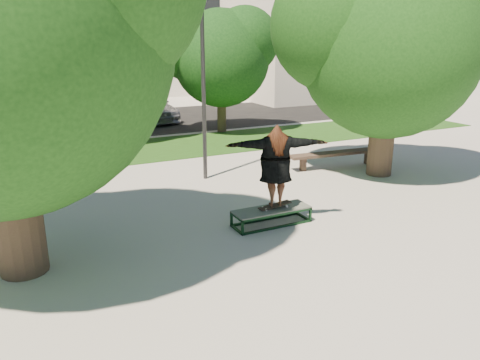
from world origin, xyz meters
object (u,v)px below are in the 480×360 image
car_grey (58,114)px  car_dark (68,115)px  grind_box (271,216)px  bench (337,154)px  car_silver_b (148,107)px  lamppost (203,72)px  tree_right (386,37)px  car_silver_a (8,114)px

car_grey → car_dark: bearing=-88.4°
grind_box → bench: 5.53m
bench → car_silver_b: size_ratio=0.72×
lamppost → car_dark: size_ratio=1.27×
car_dark → car_grey: car_dark is taller
tree_right → car_silver_a: size_ratio=1.48×
car_silver_a → car_grey: size_ratio=0.93×
car_silver_a → car_silver_b: car_silver_a is taller
grind_box → car_silver_a: (-5.05, 15.27, 0.56)m
lamppost → grind_box: 5.02m
car_silver_a → car_dark: bearing=-38.1°
grind_box → car_dark: car_dark is taller
grind_box → bench: (4.40, 3.34, 0.24)m
car_grey → car_silver_a: bearing=158.0°
bench → car_silver_b: 12.22m
car_silver_a → car_grey: 2.16m
car_grey → car_silver_b: car_silver_b is taller
grind_box → car_silver_a: 16.10m
lamppost → car_silver_b: lamppost is taller
car_silver_a → grind_box: bearing=-72.6°
car_silver_a → car_dark: size_ratio=0.92×
tree_right → car_silver_b: tree_right is taller
bench → car_grey: 13.64m
tree_right → grind_box: size_ratio=3.62×
grind_box → car_grey: size_ratio=0.38×
car_dark → bench: bearing=-48.0°
bench → car_silver_b: (-2.91, 11.87, 0.25)m
lamppost → car_silver_b: (1.43, 11.15, -2.47)m
lamppost → car_silver_a: bearing=114.5°
bench → car_grey: size_ratio=0.71×
tree_right → lamppost: size_ratio=1.07×
grind_box → car_grey: 15.12m
grind_box → car_silver_a: size_ratio=0.41×
lamppost → car_silver_b: size_ratio=1.30×
car_dark → car_silver_a: bearing=149.9°
tree_right → car_dark: size_ratio=1.36×
bench → car_dark: bearing=130.5°
lamppost → grind_box: bearing=-90.8°
car_silver_a → bench: bearing=-52.6°
tree_right → car_silver_a: 16.86m
lamppost → car_grey: size_ratio=1.29×
tree_right → car_dark: (-7.64, 11.32, -3.30)m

